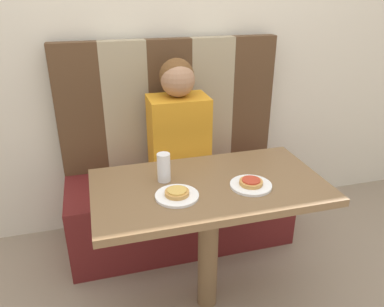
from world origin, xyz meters
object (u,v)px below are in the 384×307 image
(pizza_right, at_px, (251,182))
(pizza_left, at_px, (177,192))
(drinking_cup, at_px, (164,167))
(plate_left, at_px, (177,196))
(person, at_px, (178,123))
(plate_right, at_px, (251,185))

(pizza_right, bearing_deg, pizza_left, 180.00)
(pizza_left, relative_size, drinking_cup, 0.78)
(plate_left, relative_size, pizza_left, 1.79)
(person, xyz_separation_m, pizza_right, (0.17, -0.67, -0.06))
(plate_right, bearing_deg, person, 104.20)
(pizza_left, bearing_deg, plate_right, -0.00)
(plate_left, bearing_deg, person, 75.80)
(pizza_left, xyz_separation_m, drinking_cup, (-0.02, 0.16, 0.04))
(person, height_order, pizza_left, person)
(plate_right, bearing_deg, plate_left, 180.00)
(person, bearing_deg, pizza_left, -104.20)
(person, bearing_deg, plate_left, -104.20)
(drinking_cup, bearing_deg, person, 69.41)
(person, distance_m, plate_left, 0.69)
(plate_left, height_order, plate_right, same)
(plate_left, distance_m, plate_right, 0.34)
(plate_left, bearing_deg, pizza_left, 90.00)
(plate_left, bearing_deg, pizza_right, 0.00)
(plate_right, height_order, pizza_left, pizza_left)
(plate_left, xyz_separation_m, pizza_left, (0.00, 0.00, 0.02))
(plate_right, xyz_separation_m, drinking_cup, (-0.36, 0.16, 0.06))
(plate_right, relative_size, drinking_cup, 1.39)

